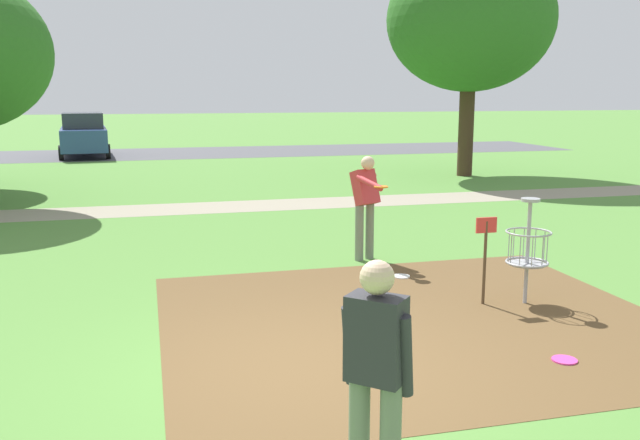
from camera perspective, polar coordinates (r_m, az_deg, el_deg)
The scene contains 11 objects.
ground_plane at distance 6.96m, azimuth -1.12°, elevation -12.39°, with size 160.00×160.00×0.00m, color #518438.
dirt_tee_pad at distance 8.43m, azimuth 7.91°, elevation -8.27°, with size 6.02×5.30×0.01m, color brown.
disc_golf_basket at distance 9.18m, azimuth 16.62°, elevation -2.18°, with size 0.98×0.58×1.39m.
player_foreground_watching at distance 4.46m, azimuth 4.68°, elevation -12.64°, with size 0.46×0.45×1.71m.
player_throwing at distance 11.08m, azimuth 3.82°, elevation 1.63°, with size 0.48×1.17×1.71m.
frisbee_mid_grass at distance 7.59m, azimuth 19.75°, elevation -10.96°, with size 0.26×0.26×0.02m, color #E53D99.
frisbee_far_left at distance 10.29m, azimuth 6.81°, elevation -4.70°, with size 0.26×0.26×0.02m, color white.
tree_mid_right at distance 22.88m, azimuth 12.45°, elevation 15.98°, with size 5.28×5.28×7.19m.
parking_lot_strip at distance 31.29m, azimuth -11.57°, elevation 5.51°, with size 36.00×6.00×0.01m, color #4C4C51.
parked_car_leftmost at distance 30.55m, azimuth -19.14°, elevation 6.75°, with size 2.24×4.33×1.84m.
gravel_path at distance 16.46m, azimuth -8.99°, elevation 1.05°, with size 40.00×1.66×0.00m, color gray.
Camera 1 is at (-1.44, -6.24, 2.73)m, focal length 38.31 mm.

